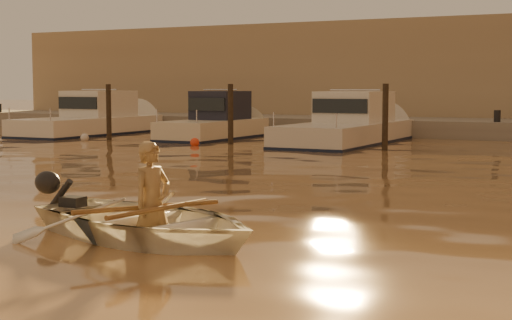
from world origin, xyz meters
The scene contains 17 objects.
ground_plane centered at (0.00, 0.00, 0.00)m, with size 160.00×160.00×0.00m, color olive.
dinghy centered at (1.42, -1.00, 0.23)m, with size 2.43×3.40×0.70m, color white.
person centered at (1.52, -1.02, 0.47)m, with size 0.56×0.37×1.53m, color #99784C.
outboard_motor centered at (-0.04, -0.67, 0.28)m, with size 0.90×0.40×0.70m, color black, non-canonical shape.
oar_port centered at (1.67, -1.05, 0.42)m, with size 0.06×0.06×2.10m, color brown.
oar_starboard centered at (1.47, -1.01, 0.42)m, with size 0.06×0.06×2.10m, color brown.
moored_boat_0 centered at (-13.20, 16.00, 0.62)m, with size 2.46×7.74×1.75m, color white, non-canonical shape.
moored_boat_1 centered at (-7.42, 16.00, 0.62)m, with size 1.99×6.01×1.75m, color beige, non-canonical shape.
moored_boat_2 centered at (-2.23, 16.00, 0.62)m, with size 2.51×8.34×1.75m, color silver, non-canonical shape.
piling_0 centered at (-10.50, 13.80, 0.90)m, with size 0.18×0.18×2.20m, color #2D2319.
piling_1 centered at (-5.50, 13.80, 0.90)m, with size 0.18×0.18×2.20m, color #2D2319.
piling_2 centered at (-0.20, 13.80, 0.90)m, with size 0.18×0.18×2.20m, color #2D2319.
fender_a centered at (-11.05, 13.10, 0.10)m, with size 0.30×0.30×0.30m, color silver.
fender_b centered at (-6.31, 12.84, 0.10)m, with size 0.30×0.30×0.30m, color #EB3E1B.
fender_c centered at (-1.84, 12.52, 0.10)m, with size 0.30×0.30×0.30m, color white.
quay centered at (0.00, 21.50, 0.15)m, with size 52.00×4.00×1.00m, color gray.
waterfront_building centered at (0.00, 27.00, 2.40)m, with size 46.00×7.00×4.80m, color #9E8466.
Camera 1 is at (6.98, -8.96, 1.89)m, focal length 55.00 mm.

